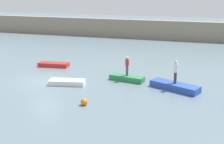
% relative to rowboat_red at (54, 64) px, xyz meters
% --- Properties ---
extents(ground_plane, '(120.00, 120.00, 0.00)m').
position_rel_rowboat_red_xyz_m(ground_plane, '(1.57, -4.75, -0.21)').
color(ground_plane, slate).
extents(embankment_wall, '(80.00, 1.20, 2.85)m').
position_rel_rowboat_red_xyz_m(embankment_wall, '(1.57, 19.70, 1.22)').
color(embankment_wall, gray).
rests_on(embankment_wall, ground_plane).
extents(rowboat_red, '(3.13, 1.40, 0.42)m').
position_rel_rowboat_red_xyz_m(rowboat_red, '(0.00, 0.00, 0.00)').
color(rowboat_red, red).
rests_on(rowboat_red, ground_plane).
extents(rowboat_white, '(3.05, 1.58, 0.41)m').
position_rel_rowboat_red_xyz_m(rowboat_white, '(3.84, -4.97, -0.00)').
color(rowboat_white, white).
rests_on(rowboat_white, ground_plane).
extents(rowboat_green, '(3.12, 1.45, 0.45)m').
position_rel_rowboat_red_xyz_m(rowboat_green, '(8.29, -2.40, 0.02)').
color(rowboat_green, '#2D7F47').
rests_on(rowboat_green, ground_plane).
extents(rowboat_blue, '(4.10, 2.64, 0.52)m').
position_rel_rowboat_red_xyz_m(rowboat_blue, '(12.49, -3.58, 0.05)').
color(rowboat_blue, '#2B4CAD').
rests_on(rowboat_blue, ground_plane).
extents(person_red_shirt, '(0.32, 0.32, 1.68)m').
position_rel_rowboat_red_xyz_m(person_red_shirt, '(8.29, -2.40, 1.18)').
color(person_red_shirt, '#4C4C56').
rests_on(person_red_shirt, rowboat_green).
extents(person_white_shirt, '(0.32, 0.32, 1.83)m').
position_rel_rowboat_red_xyz_m(person_white_shirt, '(12.49, -3.58, 1.34)').
color(person_white_shirt, '#38332D').
rests_on(person_white_shirt, rowboat_blue).
extents(mooring_buoy, '(0.49, 0.49, 0.49)m').
position_rel_rowboat_red_xyz_m(mooring_buoy, '(6.89, -8.71, 0.04)').
color(mooring_buoy, orange).
rests_on(mooring_buoy, ground_plane).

